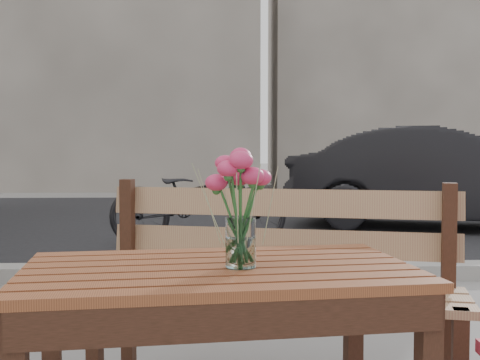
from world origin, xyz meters
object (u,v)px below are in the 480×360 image
object	(u,v)px
main_table	(219,304)
bicycle	(198,200)
main_vase	(241,193)
parked_car	(445,178)

from	to	relation	value
main_table	bicycle	bearing A→B (deg)	85.46
main_vase	parked_car	world-z (taller)	parked_car
main_table	main_vase	size ratio (longest dim) A/B	3.49
main_table	bicycle	xyz separation A→B (m)	(-0.22, 4.64, -0.09)
parked_car	bicycle	distance (m)	3.40
main_vase	bicycle	bearing A→B (deg)	93.47
bicycle	parked_car	bearing A→B (deg)	-69.68
main_table	bicycle	size ratio (longest dim) A/B	0.64
main_table	main_vase	xyz separation A→B (m)	(0.06, -0.02, 0.33)
main_table	parked_car	world-z (taller)	parked_car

